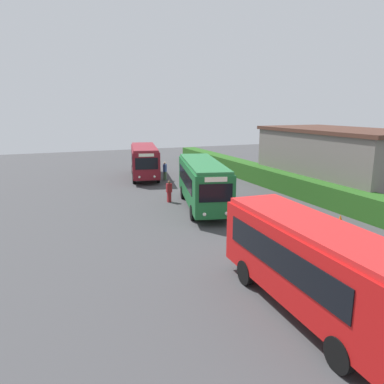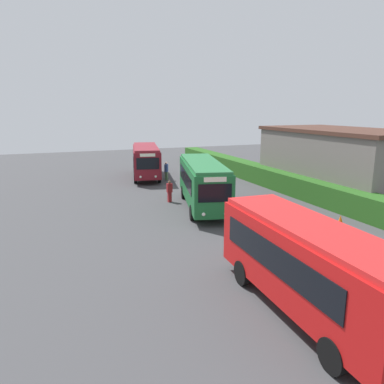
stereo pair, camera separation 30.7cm
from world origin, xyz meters
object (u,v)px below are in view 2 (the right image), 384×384
at_px(bus_red, 309,264).
at_px(traffic_cone, 340,220).
at_px(bus_maroon, 146,160).
at_px(person_left, 166,170).
at_px(bus_green, 203,181).
at_px(person_center, 170,191).

bearing_deg(bus_red, traffic_cone, 133.90).
xyz_separation_m(bus_maroon, bus_red, (27.08, -1.40, 0.00)).
xyz_separation_m(bus_red, traffic_cone, (-7.49, 8.51, -1.57)).
bearing_deg(person_left, bus_red, -60.12).
xyz_separation_m(bus_red, person_left, (-25.12, 2.93, -0.91)).
relative_size(person_left, traffic_cone, 3.04).
relative_size(bus_green, person_center, 5.94).
bearing_deg(bus_maroon, traffic_cone, 32.22).
relative_size(bus_red, person_center, 5.39).
height_order(bus_maroon, traffic_cone, bus_maroon).
distance_m(bus_maroon, person_center, 10.53).
relative_size(bus_maroon, person_left, 4.98).
bearing_deg(bus_green, person_left, -169.23).
height_order(bus_green, person_center, bus_green).
distance_m(person_left, traffic_cone, 18.50).
xyz_separation_m(bus_green, traffic_cone, (6.73, 6.31, -1.61)).
distance_m(bus_red, person_left, 25.31).
bearing_deg(bus_green, bus_maroon, -161.82).
relative_size(bus_maroon, bus_green, 0.92).
distance_m(bus_green, person_center, 3.14).
bearing_deg(bus_green, person_center, -130.22).
bearing_deg(bus_red, bus_maroon, 179.60).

